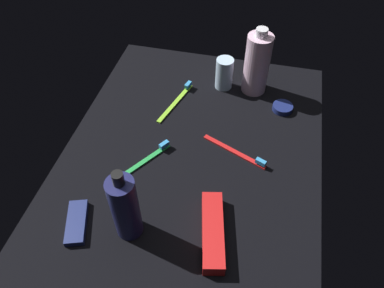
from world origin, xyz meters
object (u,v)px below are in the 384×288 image
Objects in this scene: lotion_bottle at (125,207)px; toothbrush_green at (145,160)px; cream_tin_left at (283,108)px; bodywash_bottle at (257,64)px; snack_bar_navy at (77,222)px; toothbrush_lime at (177,100)px; deodorant_stick at (224,74)px; toothbrush_red at (238,153)px; toothpaste_box_red at (213,231)px.

toothbrush_green is (-18.40, -2.78, -7.92)cm from lotion_bottle.
lotion_bottle is 3.45× the size of cream_tin_left.
bodywash_bottle reaches higher than toothbrush_green.
bodywash_bottle is at bearing 130.91° from snack_bar_navy.
bodywash_bottle is at bearing 116.84° from toothbrush_lime.
bodywash_bottle is 9.90cm from deodorant_stick.
lotion_bottle is at bearing 8.59° from toothbrush_green.
deodorant_stick is 19.42cm from cream_tin_left.
cream_tin_left is (7.06, 9.09, -8.35)cm from bodywash_bottle.
deodorant_stick is at bearing 167.93° from lotion_bottle.
toothbrush_red is at bearing 17.92° from deodorant_stick.
cream_tin_left is at bearing 152.35° from toothpaste_box_red.
toothpaste_box_red is at bearing -4.53° from toothbrush_red.
toothpaste_box_red is (49.78, -2.47, -7.55)cm from bodywash_bottle.
bodywash_bottle is at bearing 159.21° from lotion_bottle.
bodywash_bottle reaches higher than toothbrush_lime.
toothbrush_green is at bearing -49.71° from cream_tin_left.
cream_tin_left is (-3.34, 29.64, 0.19)cm from toothbrush_lime.
toothbrush_green is 2.79× the size of cream_tin_left.
toothbrush_green is at bearing -5.10° from toothbrush_lime.
bodywash_bottle is 3.56× the size of cream_tin_left.
toothbrush_red is (26.22, -0.60, -8.54)cm from bodywash_bottle.
deodorant_stick is 0.61× the size of toothbrush_green.
toothbrush_lime is at bearing 147.12° from snack_bar_navy.
deodorant_stick is 49.56cm from toothpaste_box_red.
lotion_bottle is 33.44cm from toothbrush_red.
toothbrush_lime is at bearing -50.45° from deodorant_stick.
toothbrush_lime is 29.83cm from cream_tin_left.
bodywash_bottle is at bearing 178.69° from toothbrush_red.
lotion_bottle is 56.01cm from bodywash_bottle.
deodorant_stick is 0.91× the size of snack_bar_navy.
cream_tin_left is (-45.31, 28.96, -7.73)cm from lotion_bottle.
snack_bar_navy and cream_tin_left have the same top height.
snack_bar_navy is at bearing -14.04° from toothbrush_lime.
cream_tin_left is at bearing 52.16° from bodywash_bottle.
lotion_bottle is 1.10× the size of toothbrush_lime.
toothbrush_red is (-7.75, 22.06, 0.00)cm from toothbrush_green.
toothbrush_red is 1.64× the size of snack_bar_navy.
toothpaste_box_red reaches higher than toothbrush_red.
snack_bar_navy is at bearing -23.75° from toothbrush_green.
toothbrush_green is (33.96, -22.66, -8.54)cm from bodywash_bottle.
deodorant_stick reaches higher than toothbrush_green.
lotion_bottle is 1.14× the size of toothbrush_red.
toothbrush_green reaches higher than snack_bar_navy.
toothbrush_lime is at bearing 174.90° from toothbrush_green.
toothbrush_red is 0.97× the size of toothbrush_lime.
bodywash_bottle is 2.10× the size of deodorant_stick.
toothbrush_lime is at bearing -63.16° from bodywash_bottle.
bodywash_bottle is 27.58cm from toothbrush_red.
lotion_bottle is at bearing 0.92° from toothbrush_lime.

